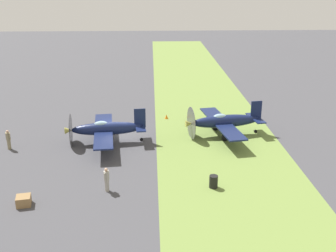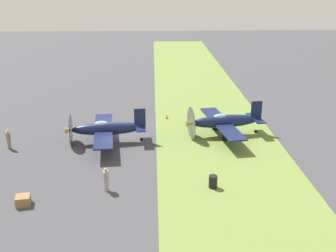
% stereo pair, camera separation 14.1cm
% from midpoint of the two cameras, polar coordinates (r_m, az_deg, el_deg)
% --- Properties ---
extents(ground_plane, '(160.00, 160.00, 0.00)m').
position_cam_midpoint_polar(ground_plane, '(38.40, -7.29, -1.52)').
color(ground_plane, '#424247').
extents(grass_verge, '(120.00, 11.00, 0.01)m').
position_cam_midpoint_polar(grass_verge, '(38.68, 6.41, -1.31)').
color(grass_verge, olive).
rests_on(grass_verge, ground).
extents(airplane_lead, '(8.95, 7.09, 3.18)m').
position_cam_midpoint_polar(airplane_lead, '(36.73, -8.65, -0.37)').
color(airplane_lead, '#141E47').
rests_on(airplane_lead, ground).
extents(airplane_wingman, '(9.24, 7.35, 3.27)m').
position_cam_midpoint_polar(airplane_wingman, '(38.41, 7.62, 0.65)').
color(airplane_wingman, '#141E47').
rests_on(airplane_wingman, ground).
extents(ground_crew_chief, '(0.60, 0.38, 1.73)m').
position_cam_midpoint_polar(ground_crew_chief, '(28.73, -8.60, -7.23)').
color(ground_crew_chief, '#9E998E').
rests_on(ground_crew_chief, ground).
extents(ground_crew_mechanic, '(0.44, 0.51, 1.73)m').
position_cam_midpoint_polar(ground_crew_mechanic, '(37.68, -21.23, -1.70)').
color(ground_crew_mechanic, '#847A5B').
rests_on(ground_crew_mechanic, ground).
extents(fuel_drum, '(0.60, 0.60, 0.90)m').
position_cam_midpoint_polar(fuel_drum, '(29.25, 6.15, -7.62)').
color(fuel_drum, black).
rests_on(fuel_drum, ground).
extents(supply_crate, '(1.05, 1.05, 0.64)m').
position_cam_midpoint_polar(supply_crate, '(28.62, -19.41, -9.68)').
color(supply_crate, olive).
rests_on(supply_crate, ground).
extents(runway_marker_cone, '(0.36, 0.36, 0.44)m').
position_cam_midpoint_polar(runway_marker_cone, '(42.97, -0.31, 1.30)').
color(runway_marker_cone, orange).
rests_on(runway_marker_cone, ground).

